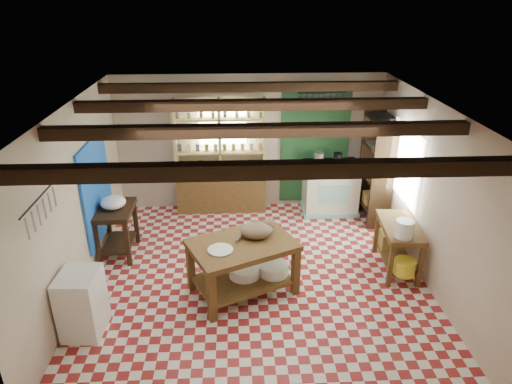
{
  "coord_description": "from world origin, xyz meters",
  "views": [
    {
      "loc": [
        -0.28,
        -5.78,
        4.02
      ],
      "look_at": [
        0.02,
        0.3,
        1.27
      ],
      "focal_mm": 32.0,
      "sensor_mm": 36.0,
      "label": 1
    }
  ],
  "objects_px": {
    "cat": "(257,230)",
    "white_cabinet": "(82,303)",
    "right_counter": "(397,247)",
    "stove": "(330,187)",
    "prep_table": "(117,231)",
    "work_table": "(243,267)"
  },
  "relations": [
    {
      "from": "cat",
      "to": "white_cabinet",
      "type": "bearing_deg",
      "value": 167.1
    },
    {
      "from": "right_counter",
      "to": "stove",
      "type": "bearing_deg",
      "value": 112.15
    },
    {
      "from": "white_cabinet",
      "to": "right_counter",
      "type": "distance_m",
      "value": 4.56
    },
    {
      "from": "stove",
      "to": "right_counter",
      "type": "bearing_deg",
      "value": -72.46
    },
    {
      "from": "stove",
      "to": "prep_table",
      "type": "height_order",
      "value": "stove"
    },
    {
      "from": "cat",
      "to": "work_table",
      "type": "bearing_deg",
      "value": -178.69
    },
    {
      "from": "right_counter",
      "to": "cat",
      "type": "xyz_separation_m",
      "value": [
        -2.17,
        -0.31,
        0.52
      ]
    },
    {
      "from": "work_table",
      "to": "stove",
      "type": "height_order",
      "value": "stove"
    },
    {
      "from": "work_table",
      "to": "cat",
      "type": "height_order",
      "value": "cat"
    },
    {
      "from": "right_counter",
      "to": "work_table",
      "type": "bearing_deg",
      "value": -164.34
    },
    {
      "from": "prep_table",
      "to": "white_cabinet",
      "type": "bearing_deg",
      "value": -91.14
    },
    {
      "from": "white_cabinet",
      "to": "right_counter",
      "type": "relative_size",
      "value": 0.8
    },
    {
      "from": "work_table",
      "to": "white_cabinet",
      "type": "bearing_deg",
      "value": 175.43
    },
    {
      "from": "work_table",
      "to": "right_counter",
      "type": "relative_size",
      "value": 1.33
    },
    {
      "from": "stove",
      "to": "right_counter",
      "type": "distance_m",
      "value": 2.13
    },
    {
      "from": "white_cabinet",
      "to": "right_counter",
      "type": "height_order",
      "value": "white_cabinet"
    },
    {
      "from": "white_cabinet",
      "to": "stove",
      "type": "bearing_deg",
      "value": 44.36
    },
    {
      "from": "stove",
      "to": "cat",
      "type": "distance_m",
      "value": 2.83
    },
    {
      "from": "prep_table",
      "to": "right_counter",
      "type": "height_order",
      "value": "prep_table"
    },
    {
      "from": "cat",
      "to": "right_counter",
      "type": "bearing_deg",
      "value": -26.34
    },
    {
      "from": "stove",
      "to": "cat",
      "type": "relative_size",
      "value": 2.2
    },
    {
      "from": "white_cabinet",
      "to": "cat",
      "type": "relative_size",
      "value": 1.83
    }
  ]
}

